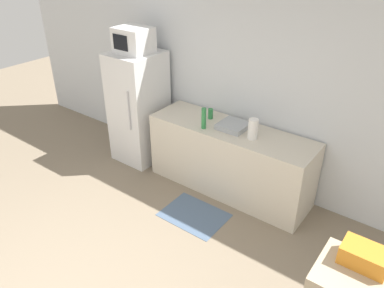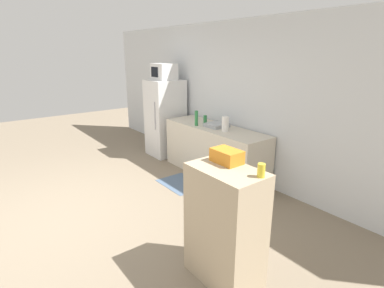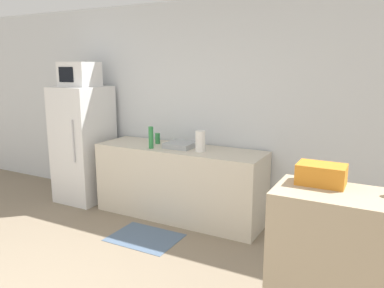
{
  "view_description": "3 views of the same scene",
  "coord_description": "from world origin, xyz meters",
  "views": [
    {
      "loc": [
        2.09,
        -0.78,
        2.9
      ],
      "look_at": [
        0.17,
        1.79,
        1.09
      ],
      "focal_mm": 35.0,
      "sensor_mm": 36.0,
      "label": 1
    },
    {
      "loc": [
        3.78,
        -0.64,
        2.1
      ],
      "look_at": [
        0.66,
        1.75,
        0.88
      ],
      "focal_mm": 28.0,
      "sensor_mm": 36.0,
      "label": 2
    },
    {
      "loc": [
        2.28,
        -1.09,
        1.82
      ],
      "look_at": [
        0.53,
        2.17,
        1.05
      ],
      "focal_mm": 35.0,
      "sensor_mm": 36.0,
      "label": 3
    }
  ],
  "objects": [
    {
      "name": "ground_plane",
      "position": [
        0.0,
        0.0,
        0.0
      ],
      "size": [
        14.0,
        14.0,
        0.0
      ],
      "primitive_type": "plane",
      "color": "#7F705B"
    },
    {
      "name": "wall_back",
      "position": [
        0.0,
        3.06,
        1.3
      ],
      "size": [
        8.0,
        0.06,
        2.6
      ],
      "primitive_type": "cube",
      "color": "silver",
      "rests_on": "ground_plane"
    },
    {
      "name": "refrigerator",
      "position": [
        -1.39,
        2.62,
        0.78
      ],
      "size": [
        0.62,
        0.7,
        1.56
      ],
      "color": "silver",
      "rests_on": "ground_plane"
    },
    {
      "name": "microwave",
      "position": [
        -1.39,
        2.62,
        1.72
      ],
      "size": [
        0.45,
        0.39,
        0.32
      ],
      "color": "white",
      "rests_on": "refrigerator"
    },
    {
      "name": "counter",
      "position": [
        0.08,
        2.69,
        0.43
      ],
      "size": [
        2.08,
        0.63,
        0.87
      ],
      "primitive_type": "cube",
      "color": "beige",
      "rests_on": "ground_plane"
    },
    {
      "name": "sink_basin",
      "position": [
        0.09,
        2.72,
        0.9
      ],
      "size": [
        0.33,
        0.34,
        0.06
      ],
      "primitive_type": "cube",
      "color": "#9EA3A8",
      "rests_on": "counter"
    },
    {
      "name": "bottle_tall",
      "position": [
        -0.19,
        2.5,
        1.0
      ],
      "size": [
        0.06,
        0.06,
        0.26
      ],
      "primitive_type": "cylinder",
      "color": "#2D7F42",
      "rests_on": "counter"
    },
    {
      "name": "bottle_short",
      "position": [
        -0.28,
        2.77,
        0.93
      ],
      "size": [
        0.06,
        0.06,
        0.13
      ],
      "primitive_type": "cylinder",
      "color": "#2D7F42",
      "rests_on": "counter"
    },
    {
      "name": "shelf_cabinet",
      "position": [
        2.06,
        1.06,
        0.57
      ],
      "size": [
        0.7,
        0.43,
        1.13
      ],
      "primitive_type": "cube",
      "color": "tan",
      "rests_on": "ground_plane"
    },
    {
      "name": "basket",
      "position": [
        1.95,
        1.17,
        1.19
      ],
      "size": [
        0.28,
        0.19,
        0.12
      ],
      "primitive_type": "cube",
      "color": "orange",
      "rests_on": "shelf_cabinet"
    },
    {
      "name": "jar",
      "position": [
        2.35,
        1.15,
        1.19
      ],
      "size": [
        0.06,
        0.06,
        0.11
      ],
      "primitive_type": "cylinder",
      "color": "yellow",
      "rests_on": "shelf_cabinet"
    },
    {
      "name": "paper_towel_roll",
      "position": [
        0.4,
        2.63,
        0.99
      ],
      "size": [
        0.11,
        0.11,
        0.24
      ],
      "primitive_type": "cylinder",
      "color": "white",
      "rests_on": "counter"
    },
    {
      "name": "kitchen_rug",
      "position": [
        0.05,
        1.99,
        0.0
      ],
      "size": [
        0.74,
        0.55,
        0.01
      ],
      "primitive_type": "cube",
      "color": "slate",
      "rests_on": "ground_plane"
    }
  ]
}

